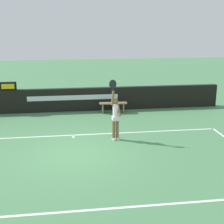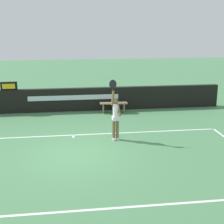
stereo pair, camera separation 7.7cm
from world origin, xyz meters
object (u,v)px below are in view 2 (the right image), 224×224
(tennis_ball, at_px, (119,82))
(courtside_bench_near, at_px, (114,105))
(tennis_player, at_px, (115,115))
(speed_display, at_px, (9,86))

(tennis_ball, bearing_deg, courtside_bench_near, 84.99)
(tennis_player, distance_m, courtside_bench_near, 3.96)
(tennis_player, distance_m, tennis_ball, 1.30)
(speed_display, bearing_deg, tennis_player, -44.72)
(courtside_bench_near, bearing_deg, speed_display, 172.49)
(speed_display, xyz_separation_m, tennis_player, (4.61, -4.56, -0.40))
(tennis_ball, bearing_deg, speed_display, 135.67)
(tennis_ball, height_order, courtside_bench_near, tennis_ball)
(speed_display, xyz_separation_m, courtside_bench_near, (5.08, -0.67, -0.98))
(tennis_player, relative_size, tennis_ball, 36.35)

